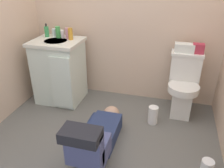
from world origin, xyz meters
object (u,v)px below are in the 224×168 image
toiletry_bag (198,48)px  soap_dispenser (47,31)px  bottle_pink (68,33)px  toilet_paper_roll (207,165)px  toilet (183,86)px  bottle_green (58,32)px  person_plumber (97,136)px  bottle_clear (54,33)px  paper_towel_roll (153,115)px  tissue_box (184,48)px  bottle_white (62,34)px  faucet (61,33)px  vanity_cabinet (60,71)px  bottle_amber (70,34)px

toiletry_bag → soap_dispenser: soap_dispenser is taller
bottle_pink → toilet_paper_roll: (1.70, -0.91, -0.84)m
toilet → bottle_green: (-1.58, 0.03, 0.52)m
person_plumber → bottle_green: (-0.81, 0.95, 0.72)m
bottle_clear → bottle_pink: (0.21, -0.05, 0.02)m
toilet → paper_towel_roll: size_ratio=3.54×
tissue_box → soap_dispenser: size_ratio=1.33×
bottle_white → bottle_pink: bearing=-9.8°
faucet → bottle_clear: same height
vanity_cabinet → bottle_white: (0.03, 0.11, 0.45)m
toilet → toiletry_bag: size_ratio=6.05×
tissue_box → toilet: bearing=-63.6°
person_plumber → soap_dispenser: (-0.98, 0.97, 0.71)m
toilet_paper_roll → paper_towel_roll: bearing=133.6°
faucet → paper_towel_roll: faucet is taller
toilet → tissue_box: tissue_box is taller
person_plumber → toilet_paper_roll: bearing=1.6°
paper_towel_roll → toilet_paper_roll: bearing=-46.4°
faucet → bottle_clear: (-0.10, 0.01, 0.00)m
tissue_box → bottle_clear: bottle_clear is taller
toilet → bottle_clear: bearing=177.6°
toilet → vanity_cabinet: 1.56m
faucet → soap_dispenser: 0.19m
toilet → person_plumber: (-0.77, -0.93, -0.19)m
tissue_box → toilet_paper_roll: tissue_box is taller
faucet → bottle_white: bearing=-42.6°
toilet → faucet: faucet is taller
bottle_green → bottle_white: bearing=2.8°
bottle_clear → bottle_amber: bottle_amber is taller
vanity_cabinet → bottle_pink: size_ratio=6.01×
vanity_cabinet → bottle_white: bearing=74.9°
paper_towel_roll → toiletry_bag: bearing=45.4°
toiletry_bag → bottle_green: (-1.69, -0.06, 0.09)m
bottle_pink → paper_towel_roll: size_ratio=0.64×
faucet → bottle_pink: 0.12m
tissue_box → person_plumber: bearing=-125.6°
bottle_amber → paper_towel_roll: (1.10, -0.31, -0.79)m
toilet → bottle_white: bearing=178.9°
person_plumber → toiletry_bag: bearing=49.2°
toilet → paper_towel_roll: 0.51m
bottle_green → faucet: bearing=56.6°
bottle_green → bottle_amber: (0.19, -0.04, -0.00)m
bottle_pink → tissue_box: bearing=3.0°
toilet → bottle_pink: (-1.45, 0.02, 0.52)m
bottle_pink → bottle_amber: 0.06m
person_plumber → soap_dispenser: soap_dispenser is taller
bottle_clear → soap_dispenser: bearing=-163.1°
faucet → bottle_amber: bearing=-23.3°
faucet → toiletry_bag: bearing=1.0°
tissue_box → bottle_clear: bearing=-179.2°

